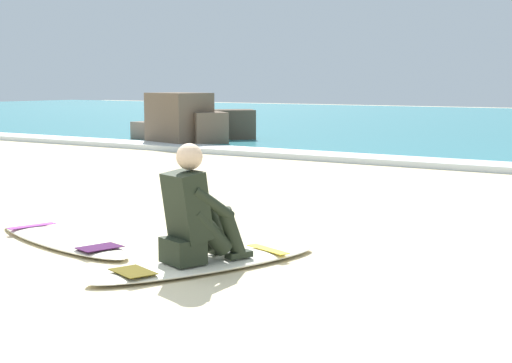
% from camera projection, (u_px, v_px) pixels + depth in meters
% --- Properties ---
extents(ground_plane, '(80.00, 80.00, 0.00)m').
position_uv_depth(ground_plane, '(103.00, 268.00, 6.20)').
color(ground_plane, beige).
extents(breaking_foam, '(80.00, 0.90, 0.11)m').
position_uv_depth(breaking_foam, '(465.00, 165.00, 13.34)').
color(breaking_foam, white).
rests_on(breaking_foam, ground).
extents(surfboard_main, '(1.20, 2.20, 0.08)m').
position_uv_depth(surfboard_main, '(209.00, 264.00, 6.21)').
color(surfboard_main, '#EFE5C6').
rests_on(surfboard_main, ground).
extents(surfer_seated, '(0.54, 0.77, 0.95)m').
position_uv_depth(surfer_seated, '(195.00, 216.00, 6.09)').
color(surfer_seated, black).
rests_on(surfer_seated, surfboard_main).
extents(surfboard_spare_near, '(2.27, 1.05, 0.08)m').
position_uv_depth(surfboard_spare_near, '(61.00, 239.00, 7.17)').
color(surfboard_spare_near, '#EFE5C6').
rests_on(surfboard_spare_near, ground).
extents(rock_outcrop_distant, '(2.89, 2.79, 1.24)m').
position_uv_depth(rock_outcrop_distant, '(190.00, 126.00, 18.27)').
color(rock_outcrop_distant, brown).
rests_on(rock_outcrop_distant, ground).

